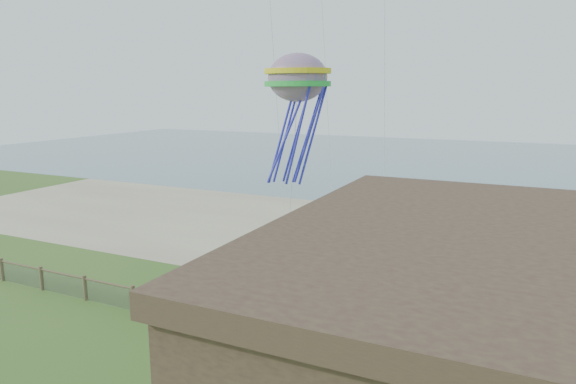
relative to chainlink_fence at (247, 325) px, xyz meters
name	(u,v)px	position (x,y,z in m)	size (l,w,h in m)	color
sand_beach	(364,238)	(0.00, 16.00, -0.55)	(72.00, 20.00, 0.02)	tan
ocean	(454,161)	(0.00, 60.00, -0.55)	(160.00, 68.00, 0.02)	slate
chainlink_fence	(247,325)	(0.00, 0.00, 0.00)	(36.20, 0.20, 1.25)	brown
picnic_table	(284,370)	(2.69, -2.13, -0.19)	(1.68, 1.27, 0.71)	#4F3A2D
octopus_kite	(297,115)	(0.10, 4.62, 8.31)	(3.17, 2.23, 6.52)	orange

